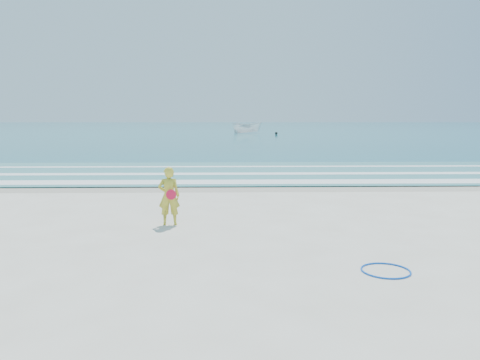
{
  "coord_description": "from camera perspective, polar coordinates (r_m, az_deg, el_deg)",
  "views": [
    {
      "loc": [
        0.11,
        -9.96,
        2.92
      ],
      "look_at": [
        0.45,
        4.0,
        1.0
      ],
      "focal_mm": 35.0,
      "sensor_mm": 36.0,
      "label": 1
    }
  ],
  "objects": [
    {
      "name": "woman",
      "position": [
        12.68,
        -8.65,
        -1.94
      ],
      "size": [
        0.6,
        0.43,
        1.58
      ],
      "color": "gold",
      "rests_on": "ground"
    },
    {
      "name": "hoop",
      "position": [
        9.42,
        17.34,
        -10.49
      ],
      "size": [
        1.06,
        1.06,
        0.03
      ],
      "primitive_type": "torus",
      "rotation": [
        0.0,
        0.0,
        -0.16
      ],
      "color": "blue",
      "rests_on": "ground"
    },
    {
      "name": "wet_sand",
      "position": [
        19.19,
        -1.7,
        -0.92
      ],
      "size": [
        400.0,
        2.4,
        0.0
      ],
      "primitive_type": "cube",
      "color": "#B2A893",
      "rests_on": "ground"
    },
    {
      "name": "shallow",
      "position": [
        24.14,
        -1.63,
        0.99
      ],
      "size": [
        400.0,
        10.0,
        0.01
      ],
      "primitive_type": "cube",
      "color": "#59B7AD",
      "rests_on": "ocean"
    },
    {
      "name": "foam_mid",
      "position": [
        23.34,
        -1.64,
        0.77
      ],
      "size": [
        400.0,
        0.9,
        0.01
      ],
      "primitive_type": "cube",
      "color": "white",
      "rests_on": "shallow"
    },
    {
      "name": "ground",
      "position": [
        10.38,
        -1.96,
        -8.51
      ],
      "size": [
        400.0,
        400.0,
        0.0
      ],
      "primitive_type": "plane",
      "color": "silver",
      "rests_on": "ground"
    },
    {
      "name": "boat",
      "position": [
        77.94,
        0.87,
        6.42
      ],
      "size": [
        5.1,
        2.34,
        1.91
      ],
      "primitive_type": "imported",
      "rotation": [
        0.0,
        0.0,
        1.67
      ],
      "color": "white",
      "rests_on": "ocean"
    },
    {
      "name": "ocean",
      "position": [
        115.0,
        -1.44,
        6.39
      ],
      "size": [
        400.0,
        190.0,
        0.04
      ],
      "primitive_type": "cube",
      "color": "#19727F",
      "rests_on": "ground"
    },
    {
      "name": "foam_near",
      "position": [
        20.47,
        -1.68,
        -0.23
      ],
      "size": [
        400.0,
        1.4,
        0.01
      ],
      "primitive_type": "cube",
      "color": "white",
      "rests_on": "shallow"
    },
    {
      "name": "foam_far",
      "position": [
        26.62,
        -1.61,
        1.65
      ],
      "size": [
        400.0,
        0.6,
        0.01
      ],
      "primitive_type": "cube",
      "color": "white",
      "rests_on": "shallow"
    },
    {
      "name": "buoy",
      "position": [
        72.15,
        4.44,
        5.7
      ],
      "size": [
        0.44,
        0.44,
        0.44
      ],
      "primitive_type": "sphere",
      "color": "black",
      "rests_on": "ocean"
    }
  ]
}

